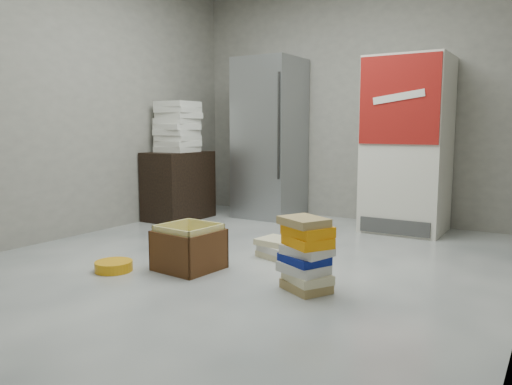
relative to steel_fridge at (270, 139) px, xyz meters
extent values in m
plane|color=silver|center=(0.90, -2.13, -0.95)|extent=(5.00, 5.00, 0.00)
cube|color=gray|center=(0.90, 0.37, 0.45)|extent=(4.00, 0.04, 2.80)
cube|color=gray|center=(-1.10, -2.13, 0.45)|extent=(0.04, 5.00, 2.80)
cube|color=gray|center=(0.00, 0.00, 0.00)|extent=(0.70, 0.70, 1.90)
cylinder|color=#333333|center=(0.32, -0.36, 0.15)|extent=(0.02, 0.02, 1.19)
cube|color=silver|center=(1.65, 0.00, -0.05)|extent=(0.80, 0.70, 1.80)
cube|color=maroon|center=(1.65, -0.36, 0.40)|extent=(0.78, 0.02, 0.85)
cube|color=white|center=(1.65, -0.37, 0.43)|extent=(0.50, 0.01, 0.14)
cube|color=#3F3F3F|center=(1.65, -0.36, -0.85)|extent=(0.70, 0.02, 0.15)
cube|color=black|center=(-0.83, -0.73, -0.55)|extent=(0.50, 0.80, 0.80)
cube|color=white|center=(-0.83, -0.74, -0.12)|extent=(0.41, 0.41, 0.06)
cube|color=white|center=(-0.82, -0.74, -0.05)|extent=(0.41, 0.41, 0.06)
cube|color=white|center=(-0.83, -0.73, 0.01)|extent=(0.43, 0.43, 0.06)
cube|color=white|center=(-0.83, -0.74, 0.08)|extent=(0.42, 0.42, 0.06)
cube|color=white|center=(-0.82, -0.74, 0.14)|extent=(0.43, 0.43, 0.06)
cube|color=white|center=(-0.83, -0.73, 0.21)|extent=(0.42, 0.42, 0.06)
cube|color=white|center=(-0.82, -0.72, 0.27)|extent=(0.42, 0.42, 0.06)
cube|color=white|center=(-0.82, -0.73, 0.34)|extent=(0.42, 0.42, 0.06)
cube|color=white|center=(-0.82, -0.73, 0.40)|extent=(0.40, 0.40, 0.06)
cube|color=#A08652|center=(1.64, -2.32, -0.92)|extent=(0.38, 0.35, 0.06)
cube|color=beige|center=(1.65, -2.33, -0.86)|extent=(0.38, 0.36, 0.06)
cube|color=silver|center=(1.62, -2.33, -0.79)|extent=(0.36, 0.32, 0.07)
cube|color=navy|center=(1.63, -2.32, -0.73)|extent=(0.37, 0.34, 0.05)
cube|color=silver|center=(1.64, -2.31, -0.68)|extent=(0.36, 0.31, 0.06)
cube|color=orange|center=(1.65, -2.32, -0.61)|extent=(0.38, 0.36, 0.07)
cube|color=orange|center=(1.65, -2.32, -0.54)|extent=(0.37, 0.35, 0.07)
cube|color=#A08652|center=(1.62, -2.33, -0.48)|extent=(0.37, 0.35, 0.05)
cube|color=beige|center=(1.08, -1.67, -0.92)|extent=(0.42, 0.37, 0.05)
cube|color=silver|center=(1.10, -1.68, -0.87)|extent=(0.43, 0.38, 0.06)
cube|color=beige|center=(1.08, -1.67, -0.82)|extent=(0.38, 0.32, 0.05)
cube|color=yellow|center=(0.65, -2.34, -0.94)|extent=(0.44, 0.44, 0.01)
cube|color=brown|center=(0.67, -2.13, -0.80)|extent=(0.43, 0.05, 0.31)
cube|color=brown|center=(0.63, -2.54, -0.80)|extent=(0.43, 0.05, 0.31)
cube|color=brown|center=(0.44, -2.32, -0.80)|extent=(0.05, 0.43, 0.31)
cube|color=brown|center=(0.86, -2.35, -0.80)|extent=(0.05, 0.43, 0.31)
cube|color=yellow|center=(0.67, -2.15, -0.78)|extent=(0.39, 0.05, 0.35)
cube|color=yellow|center=(0.63, -2.53, -0.78)|extent=(0.39, 0.05, 0.35)
cube|color=yellow|center=(0.46, -2.32, -0.78)|extent=(0.05, 0.39, 0.35)
cube|color=yellow|center=(0.84, -2.35, -0.78)|extent=(0.05, 0.39, 0.35)
cylinder|color=#EFA00F|center=(0.20, -2.68, -0.91)|extent=(0.30, 0.30, 0.08)
camera|label=1|loc=(3.06, -5.24, 0.13)|focal=35.00mm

